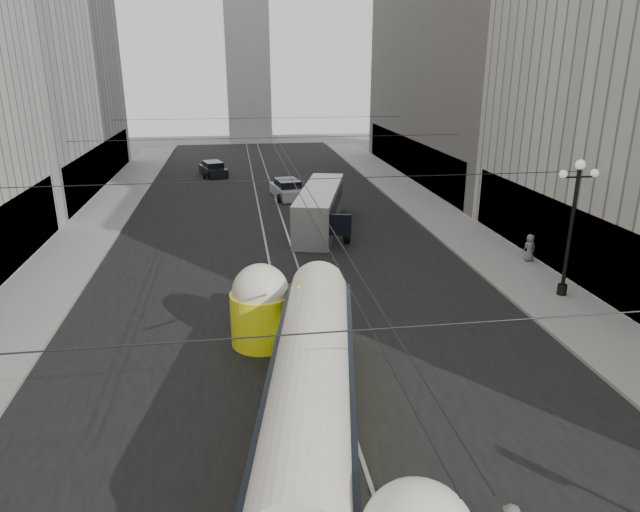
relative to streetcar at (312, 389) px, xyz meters
name	(u,v)px	position (x,y,z in m)	size (l,w,h in m)	color
road	(273,226)	(0.50, 23.31, -1.62)	(20.00, 85.00, 0.02)	black
sidewalk_left	(101,219)	(-11.50, 26.81, -1.55)	(4.00, 72.00, 0.15)	gray
sidewalk_right	(426,207)	(12.50, 26.81, -1.55)	(4.00, 72.00, 0.15)	gray
rail_left	(262,226)	(-0.25, 23.31, -1.62)	(0.12, 85.00, 0.04)	gray
rail_right	(284,226)	(1.25, 23.31, -1.62)	(0.12, 85.00, 0.04)	gray
building_left_far	(7,14)	(-19.49, 38.81, 12.69)	(12.60, 28.60, 28.60)	#999999
distant_tower	(246,29)	(0.50, 70.81, 13.35)	(6.00, 6.00, 31.36)	#B2AFA8
lamppost_right_mid	(572,221)	(13.10, 8.81, 2.12)	(1.86, 0.44, 6.37)	black
catenary	(274,141)	(0.62, 22.30, 4.26)	(25.00, 72.00, 0.23)	black
streetcar	(312,389)	(0.00, 0.00, 0.00)	(4.67, 15.01, 3.32)	#F8FF16
city_bus	(320,207)	(3.57, 22.30, -0.13)	(4.93, 11.09, 2.72)	#A2A4A8
sedan_white_far	(288,189)	(2.29, 31.86, -0.94)	(2.71, 5.00, 1.50)	silver
sedan_dark_far	(213,169)	(-4.04, 42.63, -0.99)	(2.99, 4.76, 1.40)	black
pedestrian_sidewalk_right	(530,248)	(13.92, 13.59, -0.71)	(0.74, 0.45, 1.51)	slate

